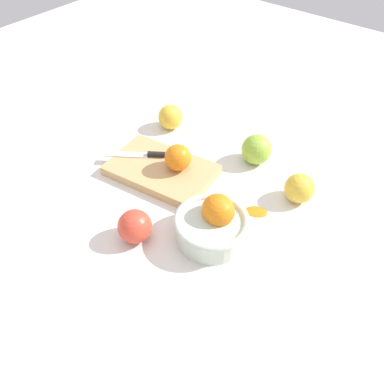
# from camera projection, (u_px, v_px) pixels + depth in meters

# --- Properties ---
(ground_plane) EXTENTS (2.40, 2.40, 0.00)m
(ground_plane) POSITION_uv_depth(u_px,v_px,m) (185.00, 184.00, 1.00)
(ground_plane) COLOR silver
(bowl) EXTENTS (0.16, 0.16, 0.10)m
(bowl) POSITION_uv_depth(u_px,v_px,m) (213.00, 223.00, 0.85)
(bowl) COLOR beige
(bowl) RESTS_ON ground_plane
(cutting_board) EXTENTS (0.28, 0.20, 0.02)m
(cutting_board) POSITION_uv_depth(u_px,v_px,m) (161.00, 170.00, 1.02)
(cutting_board) COLOR tan
(cutting_board) RESTS_ON ground_plane
(orange_on_board) EXTENTS (0.07, 0.07, 0.07)m
(orange_on_board) POSITION_uv_depth(u_px,v_px,m) (178.00, 158.00, 0.99)
(orange_on_board) COLOR orange
(orange_on_board) RESTS_ON cutting_board
(knife) EXTENTS (0.14, 0.10, 0.01)m
(knife) POSITION_uv_depth(u_px,v_px,m) (144.00, 154.00, 1.04)
(knife) COLOR silver
(knife) RESTS_ON cutting_board
(apple_back_center) EXTENTS (0.07, 0.07, 0.07)m
(apple_back_center) POSITION_uv_depth(u_px,v_px,m) (135.00, 226.00, 0.85)
(apple_back_center) COLOR #D6422D
(apple_back_center) RESTS_ON ground_plane
(apple_front_left) EXTENTS (0.07, 0.07, 0.07)m
(apple_front_left) POSITION_uv_depth(u_px,v_px,m) (299.00, 188.00, 0.94)
(apple_front_left) COLOR gold
(apple_front_left) RESTS_ON ground_plane
(apple_front_right) EXTENTS (0.07, 0.07, 0.07)m
(apple_front_right) POSITION_uv_depth(u_px,v_px,m) (170.00, 117.00, 1.15)
(apple_front_right) COLOR gold
(apple_front_right) RESTS_ON ground_plane
(apple_front_left_2) EXTENTS (0.08, 0.08, 0.08)m
(apple_front_left_2) POSITION_uv_depth(u_px,v_px,m) (256.00, 149.00, 1.04)
(apple_front_left_2) COLOR #8EB738
(apple_front_left_2) RESTS_ON ground_plane
(citrus_peel) EXTENTS (0.06, 0.06, 0.01)m
(citrus_peel) POSITION_uv_depth(u_px,v_px,m) (256.00, 211.00, 0.93)
(citrus_peel) COLOR orange
(citrus_peel) RESTS_ON ground_plane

